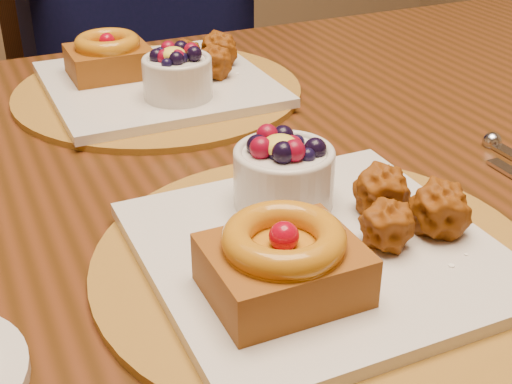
# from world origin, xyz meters

# --- Properties ---
(dining_table) EXTENTS (1.60, 0.90, 0.76)m
(dining_table) POSITION_xyz_m (-0.06, -0.13, 0.68)
(dining_table) COLOR #371E0A
(dining_table) RESTS_ON ground
(place_setting_near) EXTENTS (0.38, 0.38, 0.09)m
(place_setting_near) POSITION_xyz_m (-0.06, -0.34, 0.78)
(place_setting_near) COLOR brown
(place_setting_near) RESTS_ON dining_table
(place_setting_far) EXTENTS (0.38, 0.38, 0.08)m
(place_setting_far) POSITION_xyz_m (-0.06, 0.09, 0.78)
(place_setting_far) COLOR brown
(place_setting_far) RESTS_ON dining_table
(chair_far) EXTENTS (0.53, 0.53, 1.02)m
(chair_far) POSITION_xyz_m (0.07, 0.93, 0.56)
(chair_far) COLOR black
(chair_far) RESTS_ON ground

